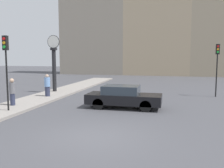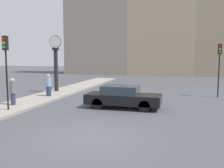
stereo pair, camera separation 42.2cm
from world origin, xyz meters
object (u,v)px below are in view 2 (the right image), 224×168
street_clock (56,63)px  traffic_light_far (219,59)px  sedan_car (123,97)px  pedestrian_blue_stripe (49,85)px  traffic_light_near (6,57)px  pedestrian_grey_jacket (13,91)px

street_clock → traffic_light_far: bearing=4.8°
sedan_car → pedestrian_blue_stripe: pedestrian_blue_stripe is taller
traffic_light_near → pedestrian_grey_jacket: size_ratio=2.48×
traffic_light_near → street_clock: (-0.96, 7.36, -0.53)m
traffic_light_far → street_clock: size_ratio=0.86×
sedan_car → street_clock: 8.33m
street_clock → sedan_car: bearing=-34.4°
traffic_light_far → street_clock: (-12.70, -1.06, -0.36)m
pedestrian_blue_stripe → sedan_car: bearing=-19.2°
traffic_light_far → street_clock: street_clock is taller
traffic_light_near → street_clock: 7.44m
pedestrian_grey_jacket → pedestrian_blue_stripe: (0.36, 3.57, -0.03)m
traffic_light_far → traffic_light_near: bearing=-144.4°
traffic_light_near → pedestrian_blue_stripe: (-0.28, 4.86, -2.05)m
street_clock → pedestrian_grey_jacket: street_clock is taller
sedan_car → pedestrian_grey_jacket: (-6.39, -1.47, 0.28)m
pedestrian_blue_stripe → pedestrian_grey_jacket: bearing=-95.7°
traffic_light_near → pedestrian_grey_jacket: bearing=116.4°
pedestrian_blue_stripe → street_clock: bearing=105.3°
traffic_light_near → pedestrian_grey_jacket: traffic_light_near is taller
traffic_light_near → traffic_light_far: bearing=35.6°
pedestrian_grey_jacket → traffic_light_far: bearing=29.9°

